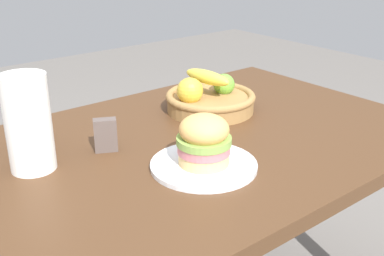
% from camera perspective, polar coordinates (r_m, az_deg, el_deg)
% --- Properties ---
extents(dining_table, '(1.40, 0.90, 0.75)m').
position_cam_1_polar(dining_table, '(1.39, -0.15, -5.29)').
color(dining_table, '#4C301C').
rests_on(dining_table, ground_plane).
extents(plate, '(0.27, 0.27, 0.01)m').
position_cam_1_polar(plate, '(1.20, 1.39, -4.43)').
color(plate, white).
rests_on(plate, dining_table).
extents(sandwich, '(0.14, 0.14, 0.13)m').
position_cam_1_polar(sandwich, '(1.17, 1.42, -1.42)').
color(sandwich, '#E5BC75').
rests_on(sandwich, plate).
extents(soda_can, '(0.07, 0.07, 0.13)m').
position_cam_1_polar(soda_can, '(1.35, -18.35, 0.31)').
color(soda_can, silver).
rests_on(soda_can, dining_table).
extents(fruit_basket, '(0.29, 0.29, 0.14)m').
position_cam_1_polar(fruit_basket, '(1.56, 2.06, 3.55)').
color(fruit_basket, '#9E7542').
rests_on(fruit_basket, dining_table).
extents(paper_towel_roll, '(0.11, 0.11, 0.24)m').
position_cam_1_polar(paper_towel_roll, '(1.21, -18.84, 0.53)').
color(paper_towel_roll, white).
rests_on(paper_towel_roll, dining_table).
extents(napkin_holder, '(0.07, 0.05, 0.09)m').
position_cam_1_polar(napkin_holder, '(1.29, -10.21, -0.83)').
color(napkin_holder, '#594C47').
rests_on(napkin_holder, dining_table).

